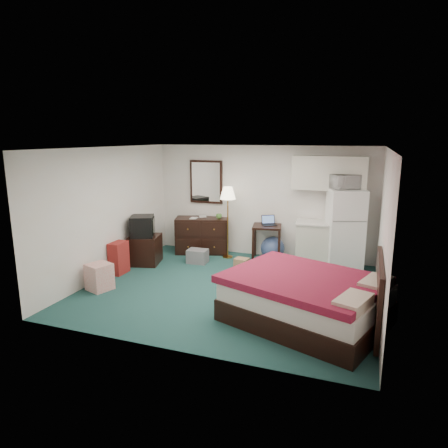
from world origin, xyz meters
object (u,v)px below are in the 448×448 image
at_px(kitchen_counter, 317,244).
at_px(tv_stand, 145,249).
at_px(floor_lamp, 228,223).
at_px(dresser, 202,235).
at_px(desk, 267,243).
at_px(bed, 306,299).
at_px(suitcase, 119,258).
at_px(fridge, 344,230).

relative_size(kitchen_counter, tv_stand, 1.38).
height_order(floor_lamp, kitchen_counter, floor_lamp).
relative_size(dresser, kitchen_counter, 1.34).
bearing_deg(floor_lamp, kitchen_counter, 2.95).
distance_m(floor_lamp, tv_stand, 1.91).
xyz_separation_m(floor_lamp, tv_stand, (-1.54, -1.01, -0.50)).
distance_m(desk, tv_stand, 2.66).
distance_m(bed, suitcase, 3.93).
xyz_separation_m(floor_lamp, suitcase, (-1.69, -1.77, -0.48)).
distance_m(floor_lamp, fridge, 2.50).
bearing_deg(tv_stand, desk, 10.82).
height_order(fridge, bed, fridge).
xyz_separation_m(kitchen_counter, suitcase, (-3.65, -1.87, -0.14)).
bearing_deg(suitcase, kitchen_counter, 27.78).
bearing_deg(bed, fridge, 102.19).
relative_size(tv_stand, suitcase, 1.04).
bearing_deg(kitchen_counter, dresser, 173.75).
distance_m(dresser, floor_lamp, 0.82).
relative_size(dresser, desk, 1.57).
distance_m(dresser, desk, 1.57).
distance_m(dresser, suitcase, 2.18).
height_order(kitchen_counter, fridge, fridge).
xyz_separation_m(dresser, suitcase, (-0.99, -1.94, -0.10)).
relative_size(dresser, bed, 0.57).
relative_size(desk, suitcase, 1.22).
height_order(desk, fridge, fridge).
distance_m(fridge, suitcase, 4.60).
bearing_deg(desk, kitchen_counter, -12.00).
xyz_separation_m(fridge, bed, (-0.35, -2.72, -0.49)).
bearing_deg(dresser, bed, -62.84).
bearing_deg(tv_stand, bed, -38.29).
bearing_deg(tv_stand, suitcase, -115.66).
bearing_deg(bed, suitcase, -173.26).
xyz_separation_m(tv_stand, suitcase, (-0.15, -0.75, 0.02)).
xyz_separation_m(bed, tv_stand, (-3.69, 1.63, -0.04)).
bearing_deg(tv_stand, fridge, 0.61).
relative_size(desk, tv_stand, 1.18).
height_order(tv_stand, suitcase, suitcase).
relative_size(floor_lamp, kitchen_counter, 1.76).
distance_m(bed, tv_stand, 4.03).
relative_size(desk, kitchen_counter, 0.85).
bearing_deg(desk, dresser, 167.23).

